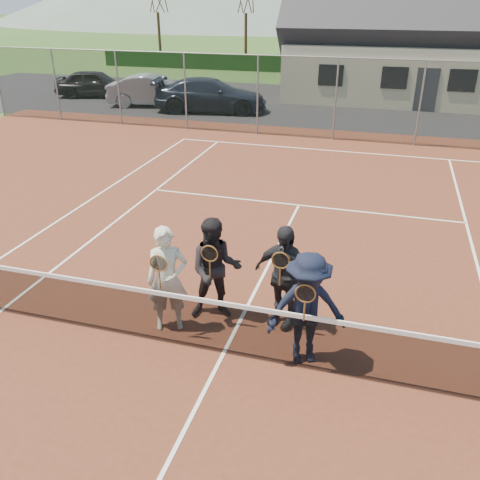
{
  "coord_description": "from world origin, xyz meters",
  "views": [
    {
      "loc": [
        2.02,
        -5.98,
        5.02
      ],
      "look_at": [
        -0.18,
        1.5,
        1.25
      ],
      "focal_mm": 38.0,
      "sensor_mm": 36.0,
      "label": 1
    }
  ],
  "objects_px": {
    "car_b": "(154,91)",
    "player_c": "(283,276)",
    "car_c": "(210,95)",
    "clubhouse": "(443,18)",
    "car_a": "(95,83)",
    "tennis_net": "(223,326)",
    "player_b": "(216,269)",
    "player_a": "(167,279)",
    "player_d": "(307,309)"
  },
  "relations": [
    {
      "from": "clubhouse",
      "to": "player_d",
      "type": "distance_m",
      "value": 24.15
    },
    {
      "from": "car_b",
      "to": "player_b",
      "type": "relative_size",
      "value": 2.51
    },
    {
      "from": "car_a",
      "to": "car_b",
      "type": "height_order",
      "value": "car_b"
    },
    {
      "from": "car_c",
      "to": "clubhouse",
      "type": "distance_m",
      "value": 12.73
    },
    {
      "from": "player_a",
      "to": "car_a",
      "type": "bearing_deg",
      "value": 123.75
    },
    {
      "from": "car_a",
      "to": "clubhouse",
      "type": "bearing_deg",
      "value": -88.48
    },
    {
      "from": "car_b",
      "to": "clubhouse",
      "type": "height_order",
      "value": "clubhouse"
    },
    {
      "from": "clubhouse",
      "to": "player_d",
      "type": "relative_size",
      "value": 8.67
    },
    {
      "from": "tennis_net",
      "to": "player_b",
      "type": "height_order",
      "value": "player_b"
    },
    {
      "from": "tennis_net",
      "to": "clubhouse",
      "type": "relative_size",
      "value": 0.75
    },
    {
      "from": "player_b",
      "to": "player_a",
      "type": "bearing_deg",
      "value": -139.97
    },
    {
      "from": "player_a",
      "to": "player_d",
      "type": "bearing_deg",
      "value": -5.53
    },
    {
      "from": "car_a",
      "to": "player_d",
      "type": "bearing_deg",
      "value": -156.17
    },
    {
      "from": "car_b",
      "to": "clubhouse",
      "type": "xyz_separation_m",
      "value": [
        13.38,
        6.35,
        3.25
      ]
    },
    {
      "from": "tennis_net",
      "to": "car_c",
      "type": "bearing_deg",
      "value": 109.98
    },
    {
      "from": "car_a",
      "to": "player_c",
      "type": "bearing_deg",
      "value": -155.91
    },
    {
      "from": "player_a",
      "to": "car_b",
      "type": "bearing_deg",
      "value": 115.75
    },
    {
      "from": "player_a",
      "to": "player_d",
      "type": "distance_m",
      "value": 2.3
    },
    {
      "from": "car_b",
      "to": "car_c",
      "type": "distance_m",
      "value": 3.18
    },
    {
      "from": "player_a",
      "to": "player_b",
      "type": "bearing_deg",
      "value": 40.03
    },
    {
      "from": "car_b",
      "to": "player_b",
      "type": "height_order",
      "value": "player_b"
    },
    {
      "from": "player_b",
      "to": "car_c",
      "type": "bearing_deg",
      "value": 109.69
    },
    {
      "from": "car_a",
      "to": "player_d",
      "type": "relative_size",
      "value": 2.33
    },
    {
      "from": "car_c",
      "to": "player_a",
      "type": "xyz_separation_m",
      "value": [
        5.16,
        -16.71,
        0.16
      ]
    },
    {
      "from": "tennis_net",
      "to": "player_c",
      "type": "distance_m",
      "value": 1.31
    },
    {
      "from": "car_b",
      "to": "player_c",
      "type": "relative_size",
      "value": 2.51
    },
    {
      "from": "car_c",
      "to": "tennis_net",
      "type": "distance_m",
      "value": 18.25
    },
    {
      "from": "car_a",
      "to": "car_b",
      "type": "relative_size",
      "value": 0.93
    },
    {
      "from": "clubhouse",
      "to": "player_c",
      "type": "distance_m",
      "value": 23.39
    },
    {
      "from": "player_b",
      "to": "player_c",
      "type": "xyz_separation_m",
      "value": [
        1.12,
        0.09,
        0.0
      ]
    },
    {
      "from": "player_a",
      "to": "tennis_net",
      "type": "bearing_deg",
      "value": -21.9
    },
    {
      "from": "player_b",
      "to": "player_d",
      "type": "height_order",
      "value": "same"
    },
    {
      "from": "player_d",
      "to": "player_c",
      "type": "bearing_deg",
      "value": 122.11
    },
    {
      "from": "car_a",
      "to": "tennis_net",
      "type": "relative_size",
      "value": 0.36
    },
    {
      "from": "car_b",
      "to": "player_c",
      "type": "xyz_separation_m",
      "value": [
        10.06,
        -16.6,
        0.18
      ]
    },
    {
      "from": "player_b",
      "to": "player_d",
      "type": "distance_m",
      "value": 1.82
    },
    {
      "from": "car_a",
      "to": "car_c",
      "type": "distance_m",
      "value": 7.54
    },
    {
      "from": "car_c",
      "to": "player_a",
      "type": "height_order",
      "value": "player_a"
    },
    {
      "from": "clubhouse",
      "to": "player_c",
      "type": "height_order",
      "value": "clubhouse"
    },
    {
      "from": "tennis_net",
      "to": "player_a",
      "type": "distance_m",
      "value": 1.22
    },
    {
      "from": "car_a",
      "to": "car_c",
      "type": "xyz_separation_m",
      "value": [
        7.29,
        -1.93,
        0.05
      ]
    },
    {
      "from": "clubhouse",
      "to": "player_b",
      "type": "distance_m",
      "value": 23.66
    },
    {
      "from": "car_a",
      "to": "player_c",
      "type": "relative_size",
      "value": 2.33
    },
    {
      "from": "car_b",
      "to": "car_c",
      "type": "height_order",
      "value": "car_c"
    },
    {
      "from": "car_c",
      "to": "player_b",
      "type": "distance_m",
      "value": 17.19
    },
    {
      "from": "car_c",
      "to": "player_c",
      "type": "bearing_deg",
      "value": -166.33
    },
    {
      "from": "player_a",
      "to": "player_c",
      "type": "bearing_deg",
      "value": 19.46
    },
    {
      "from": "player_d",
      "to": "player_a",
      "type": "bearing_deg",
      "value": 174.47
    },
    {
      "from": "car_a",
      "to": "tennis_net",
      "type": "distance_m",
      "value": 23.38
    },
    {
      "from": "car_a",
      "to": "player_a",
      "type": "height_order",
      "value": "player_a"
    }
  ]
}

